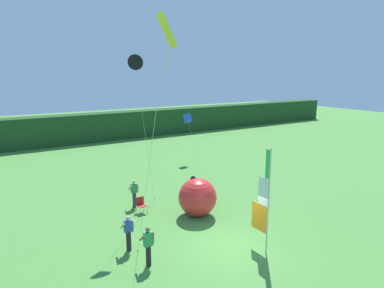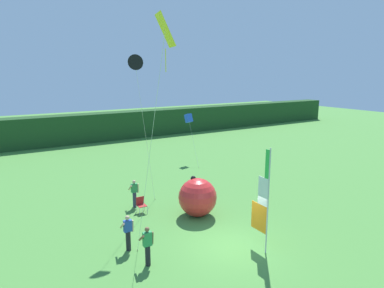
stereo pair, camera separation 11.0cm
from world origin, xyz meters
TOP-DOWN VIEW (x-y plane):
  - ground_plane at (0.00, 0.00)m, footprint 120.00×120.00m
  - distant_treeline at (0.00, 27.79)m, footprint 80.00×2.40m
  - banner_flag at (0.99, -1.01)m, footprint 0.06×1.03m
  - person_near_banner at (-1.99, 6.65)m, footprint 0.55×0.48m
  - person_mid_field at (-3.88, 0.53)m, footprint 0.55×0.48m
  - person_far_left at (-4.13, 2.10)m, footprint 0.55×0.48m
  - inflatable_balloon at (0.56, 3.66)m, footprint 2.14×2.14m
  - folding_chair at (-1.97, 5.72)m, footprint 0.51×0.51m
  - kite_black_delta_0 at (-2.22, 5.27)m, footprint 2.19×2.06m
  - kite_blue_box_1 at (6.38, 14.32)m, footprint 0.91×3.03m
  - kite_yellow_diamond_2 at (-4.07, -1.60)m, footprint 0.64×4.01m

SIDE VIEW (x-z plane):
  - ground_plane at x=0.00m, z-range 0.00..0.00m
  - folding_chair at x=-1.97m, z-range 0.07..0.96m
  - person_far_left at x=-4.13m, z-range 0.06..1.73m
  - person_near_banner at x=-1.99m, z-range 0.06..1.73m
  - person_mid_field at x=-3.88m, z-range 0.06..1.77m
  - inflatable_balloon at x=0.56m, z-range -0.03..2.19m
  - distant_treeline at x=0.00m, z-range 0.00..3.25m
  - banner_flag at x=0.99m, z-range -0.10..4.69m
  - kite_blue_box_1 at x=6.38m, z-range 1.72..6.04m
  - kite_black_delta_0 at x=-2.22m, z-range 3.94..12.71m
  - kite_yellow_diamond_2 at x=-4.07m, z-range 3.90..13.50m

